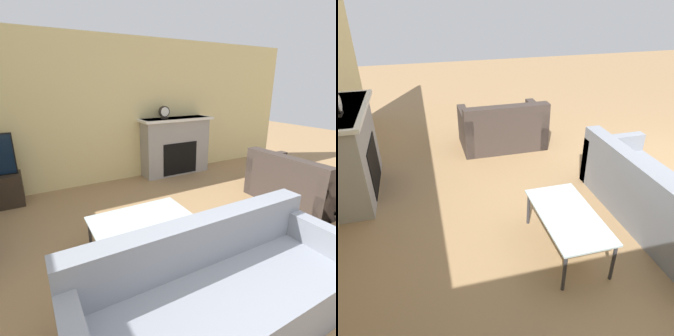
{
  "view_description": "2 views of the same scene",
  "coord_description": "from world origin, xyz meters",
  "views": [
    {
      "loc": [
        -1.37,
        -0.32,
        1.86
      ],
      "look_at": [
        0.41,
        2.86,
        0.69
      ],
      "focal_mm": 28.0,
      "sensor_mm": 36.0,
      "label": 1
    },
    {
      "loc": [
        -2.79,
        3.43,
        2.49
      ],
      "look_at": [
        0.14,
        2.64,
        0.8
      ],
      "focal_mm": 35.0,
      "sensor_mm": 36.0,
      "label": 2
    }
  ],
  "objects": [
    {
      "name": "wall_back",
      "position": [
        0.0,
        4.58,
        1.35
      ],
      "size": [
        8.97,
        0.06,
        2.7
      ],
      "color": "beige",
      "rests_on": "ground_plane"
    },
    {
      "name": "fireplace",
      "position": [
        1.42,
        4.34,
        0.62
      ],
      "size": [
        1.56,
        0.47,
        1.19
      ],
      "color": "#9E9993",
      "rests_on": "ground_plane"
    },
    {
      "name": "couch_sectional",
      "position": [
        -0.22,
        0.91,
        0.29
      ],
      "size": [
        2.3,
        0.88,
        0.82
      ],
      "color": "gray",
      "rests_on": "ground_plane"
    },
    {
      "name": "couch_loveseat",
      "position": [
        2.34,
        2.11,
        0.29
      ],
      "size": [
        0.88,
        1.42,
        0.82
      ],
      "rotation": [
        0.0,
        0.0,
        1.57
      ],
      "color": "#3D332D",
      "rests_on": "ground_plane"
    },
    {
      "name": "coffee_table",
      "position": [
        -0.36,
        2.12,
        0.41
      ],
      "size": [
        1.1,
        0.58,
        0.45
      ],
      "color": "#333338",
      "rests_on": "ground_plane"
    },
    {
      "name": "mantel_clock",
      "position": [
        1.15,
        4.35,
        1.32
      ],
      "size": [
        0.22,
        0.07,
        0.25
      ],
      "color": "#28231E",
      "rests_on": "fireplace"
    }
  ]
}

